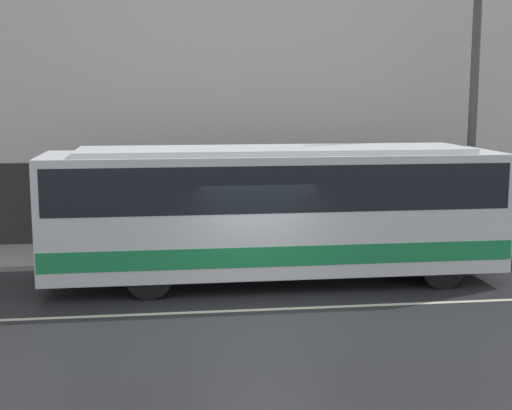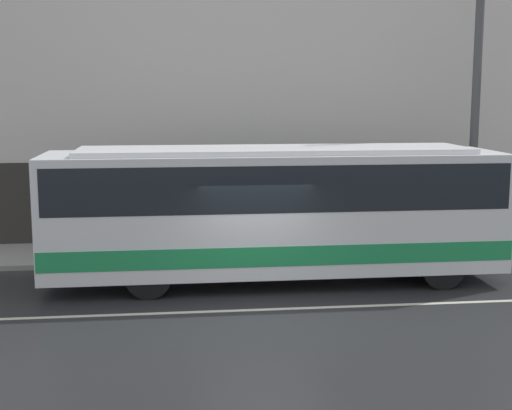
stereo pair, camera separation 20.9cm
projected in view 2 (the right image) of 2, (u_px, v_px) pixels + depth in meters
ground_plane at (262, 310)px, 14.87m from camera, size 60.00×60.00×0.00m
sidewalk at (238, 250)px, 20.15m from camera, size 60.00×2.79×0.13m
building_facade at (232, 82)px, 20.92m from camera, size 60.00×0.35×9.96m
lane_stripe at (262, 310)px, 14.87m from camera, size 54.00×0.14×0.01m
transit_bus at (275, 207)px, 16.88m from camera, size 10.73×2.60×3.22m
utility_pole_near at (476, 106)px, 19.74m from camera, size 0.24×0.24×7.98m
pedestrian_waiting at (188, 219)px, 20.16m from camera, size 0.36×0.36×1.75m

